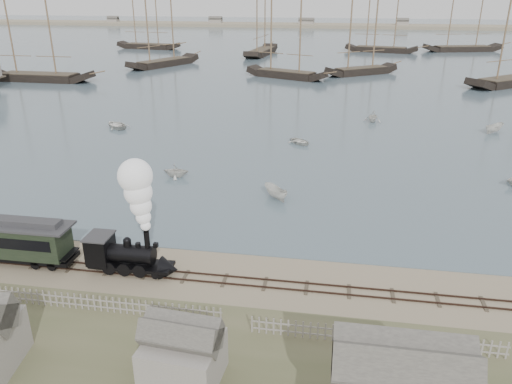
# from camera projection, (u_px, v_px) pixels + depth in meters

# --- Properties ---
(ground) EXTENTS (600.00, 600.00, 0.00)m
(ground) POSITION_uv_depth(u_px,v_px,m) (205.00, 264.00, 38.61)
(ground) COLOR gray
(ground) RESTS_ON ground
(harbor_water) EXTENTS (600.00, 336.00, 0.06)m
(harbor_water) POSITION_uv_depth(u_px,v_px,m) (317.00, 42.00, 193.70)
(harbor_water) COLOR #4B5F6B
(harbor_water) RESTS_ON ground
(rail_track) EXTENTS (120.00, 1.80, 0.16)m
(rail_track) POSITION_uv_depth(u_px,v_px,m) (198.00, 278.00, 36.77)
(rail_track) COLOR #34231C
(rail_track) RESTS_ON ground
(picket_fence_west) EXTENTS (19.00, 0.10, 1.20)m
(picket_fence_west) POSITION_uv_depth(u_px,v_px,m) (83.00, 309.00, 33.21)
(picket_fence_west) COLOR gray
(picket_fence_west) RESTS_ON ground
(picket_fence_east) EXTENTS (15.00, 0.10, 1.20)m
(picket_fence_east) POSITION_uv_depth(u_px,v_px,m) (375.00, 345.00, 29.88)
(picket_fence_east) COLOR gray
(picket_fence_east) RESTS_ON ground
(shed_mid) EXTENTS (4.00, 3.50, 3.60)m
(shed_mid) POSITION_uv_depth(u_px,v_px,m) (184.00, 378.00, 27.36)
(shed_mid) COLOR gray
(shed_mid) RESTS_ON ground
(far_spit) EXTENTS (500.00, 20.00, 1.80)m
(far_spit) POSITION_uv_depth(u_px,v_px,m) (325.00, 27.00, 266.71)
(far_spit) COLOR tan
(far_spit) RESTS_ON ground
(locomotive) EXTENTS (6.85, 2.56, 8.54)m
(locomotive) POSITION_uv_depth(u_px,v_px,m) (137.00, 226.00, 35.94)
(locomotive) COLOR black
(locomotive) RESTS_ON ground
(beached_dinghy) EXTENTS (3.09, 4.30, 0.88)m
(beached_dinghy) POSITION_uv_depth(u_px,v_px,m) (47.00, 243.00, 40.83)
(beached_dinghy) COLOR silver
(beached_dinghy) RESTS_ON ground
(rowboat_1) EXTENTS (2.62, 3.00, 1.53)m
(rowboat_1) POSITION_uv_depth(u_px,v_px,m) (176.00, 171.00, 55.93)
(rowboat_1) COLOR silver
(rowboat_1) RESTS_ON harbor_water
(rowboat_2) EXTENTS (3.29, 3.21, 1.29)m
(rowboat_2) POSITION_uv_depth(u_px,v_px,m) (275.00, 193.00, 50.26)
(rowboat_2) COLOR silver
(rowboat_2) RESTS_ON harbor_water
(rowboat_3) EXTENTS (4.12, 4.20, 0.71)m
(rowboat_3) POSITION_uv_depth(u_px,v_px,m) (300.00, 141.00, 67.94)
(rowboat_3) COLOR silver
(rowboat_3) RESTS_ON harbor_water
(rowboat_5) EXTENTS (3.31, 3.58, 1.37)m
(rowboat_5) POSITION_uv_depth(u_px,v_px,m) (494.00, 128.00, 73.07)
(rowboat_5) COLOR silver
(rowboat_5) RESTS_ON harbor_water
(rowboat_6) EXTENTS (5.25, 5.41, 0.92)m
(rowboat_6) POSITION_uv_depth(u_px,v_px,m) (116.00, 125.00, 75.81)
(rowboat_6) COLOR silver
(rowboat_6) RESTS_ON harbor_water
(rowboat_7) EXTENTS (3.74, 3.43, 1.67)m
(rowboat_7) POSITION_uv_depth(u_px,v_px,m) (373.00, 117.00, 79.01)
(rowboat_7) COLOR silver
(rowboat_7) RESTS_ON harbor_water
(schooner_0) EXTENTS (25.57, 6.26, 20.00)m
(schooner_0) POSITION_uv_depth(u_px,v_px,m) (32.00, 35.00, 110.17)
(schooner_0) COLOR black
(schooner_0) RESTS_ON harbor_water
(schooner_1) EXTENTS (15.29, 22.84, 20.00)m
(schooner_1) POSITION_uv_depth(u_px,v_px,m) (161.00, 27.00, 131.48)
(schooner_1) COLOR black
(schooner_1) RESTS_ON harbor_water
(schooner_2) EXTENTS (20.14, 12.22, 20.00)m
(schooner_2) POSITION_uv_depth(u_px,v_px,m) (287.00, 34.00, 113.79)
(schooner_2) COLOR black
(schooner_2) RESTS_ON harbor_water
(schooner_3) EXTENTS (18.24, 14.79, 20.00)m
(schooner_3) POSITION_uv_depth(u_px,v_px,m) (364.00, 32.00, 118.46)
(schooner_3) COLOR black
(schooner_3) RESTS_ON harbor_water
(schooner_6) EXTENTS (22.88, 7.96, 20.00)m
(schooner_6) POSITION_uv_depth(u_px,v_px,m) (146.00, 18.00, 169.59)
(schooner_6) COLOR black
(schooner_6) RESTS_ON harbor_water
(schooner_7) EXTENTS (8.33, 24.73, 20.00)m
(schooner_7) POSITION_uv_depth(u_px,v_px,m) (261.00, 21.00, 154.23)
(schooner_7) COLOR black
(schooner_7) RESTS_ON harbor_water
(schooner_8) EXTENTS (23.78, 9.93, 20.00)m
(schooner_8) POSITION_uv_depth(u_px,v_px,m) (384.00, 20.00, 160.67)
(schooner_8) COLOR black
(schooner_8) RESTS_ON harbor_water
(schooner_9) EXTENTS (26.70, 12.84, 20.00)m
(schooner_9) POSITION_uv_depth(u_px,v_px,m) (467.00, 20.00, 162.87)
(schooner_9) COLOR black
(schooner_9) RESTS_ON harbor_water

